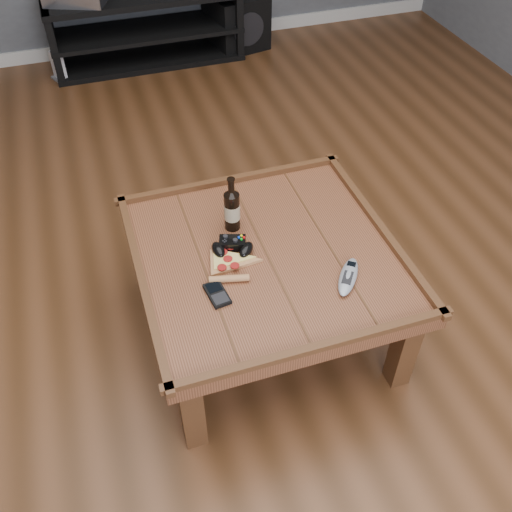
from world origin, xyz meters
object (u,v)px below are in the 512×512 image
object	(u,v)px
game_console	(59,68)
subwoofer	(236,20)
beer_bottle	(232,208)
game_controller	(232,247)
coffee_table	(266,264)
remote_control	(348,277)
pizza_slice	(228,263)
smartphone	(217,294)
media_console	(146,29)

from	to	relation	value
game_console	subwoofer	bearing A→B (deg)	-17.67
beer_bottle	game_controller	world-z (taller)	beer_bottle
coffee_table	game_console	bearing A→B (deg)	104.33
beer_bottle	remote_control	distance (m)	0.53
beer_bottle	remote_control	size ratio (longest dim) A/B	1.22
pizza_slice	remote_control	size ratio (longest dim) A/B	1.48
coffee_table	game_console	size ratio (longest dim) A/B	5.12
smartphone	game_controller	bearing A→B (deg)	52.54
media_console	remote_control	size ratio (longest dim) A/B	6.99
media_console	game_console	distance (m)	0.70
media_console	game_controller	bearing A→B (deg)	-92.57
coffee_table	pizza_slice	world-z (taller)	pizza_slice
remote_control	subwoofer	size ratio (longest dim) A/B	0.42
beer_bottle	game_controller	xyz separation A→B (m)	(-0.04, -0.13, -0.08)
coffee_table	game_controller	size ratio (longest dim) A/B	5.94
pizza_slice	beer_bottle	bearing A→B (deg)	82.62
game_controller	subwoofer	xyz separation A→B (m)	(0.84, 2.74, -0.27)
remote_control	beer_bottle	bearing A→B (deg)	164.08
coffee_table	remote_control	distance (m)	0.34
beer_bottle	game_console	size ratio (longest dim) A/B	1.21
media_console	beer_bottle	distance (m)	2.58
pizza_slice	remote_control	world-z (taller)	remote_control
pizza_slice	smartphone	size ratio (longest dim) A/B	2.30
beer_bottle	smartphone	bearing A→B (deg)	-115.02
pizza_slice	game_console	world-z (taller)	pizza_slice
media_console	smartphone	world-z (taller)	media_console
smartphone	subwoofer	world-z (taller)	smartphone
pizza_slice	game_console	distance (m)	2.73
smartphone	pizza_slice	bearing A→B (deg)	51.72
subwoofer	game_controller	bearing A→B (deg)	-118.97
game_controller	game_console	size ratio (longest dim) A/B	0.86
game_controller	remote_control	xyz separation A→B (m)	(0.36, -0.28, -0.01)
coffee_table	game_controller	xyz separation A→B (m)	(-0.12, 0.06, 0.08)
media_console	pizza_slice	xyz separation A→B (m)	(-0.16, -2.76, 0.21)
media_console	pizza_slice	world-z (taller)	media_console
beer_bottle	pizza_slice	size ratio (longest dim) A/B	0.82
beer_bottle	game_console	xyz separation A→B (m)	(-0.59, 2.45, -0.46)
subwoofer	media_console	bearing A→B (deg)	171.82
beer_bottle	subwoofer	size ratio (longest dim) A/B	0.51
pizza_slice	subwoofer	size ratio (longest dim) A/B	0.62
subwoofer	game_console	xyz separation A→B (m)	(-1.39, -0.16, -0.11)
game_controller	remote_control	size ratio (longest dim) A/B	0.87
pizza_slice	game_console	xyz separation A→B (m)	(-0.51, 2.65, -0.37)
beer_bottle	game_console	bearing A→B (deg)	103.62
subwoofer	game_console	world-z (taller)	subwoofer
game_console	media_console	bearing A→B (deg)	-14.75
game_controller	subwoofer	bearing A→B (deg)	91.06
media_console	game_console	bearing A→B (deg)	-170.49
coffee_table	pizza_slice	distance (m)	0.17
remote_control	game_console	distance (m)	3.03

